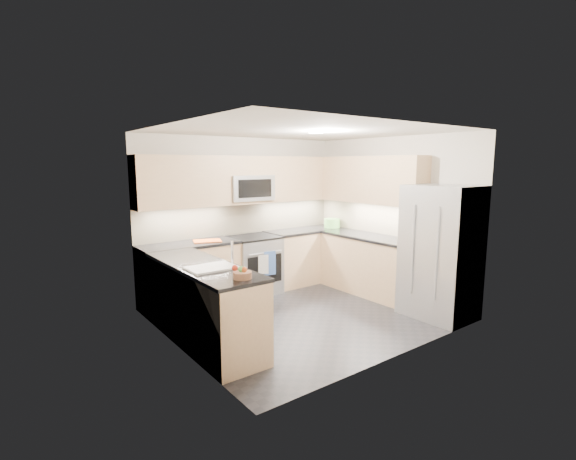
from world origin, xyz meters
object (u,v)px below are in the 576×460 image
object	(u,v)px
cutting_board	(207,241)
fruit_basket	(242,275)
gas_range	(254,265)
utensil_bowl	(332,223)
microwave	(248,188)
refrigerator	(441,252)

from	to	relation	value
cutting_board	fruit_basket	world-z (taller)	fruit_basket
gas_range	utensil_bowl	xyz separation A→B (m)	(1.62, -0.10, 0.57)
cutting_board	fruit_basket	xyz separation A→B (m)	(-0.64, -2.08, 0.03)
utensil_bowl	microwave	bearing A→B (deg)	171.98
refrigerator	fruit_basket	distance (m)	2.91
microwave	cutting_board	size ratio (longest dim) A/B	1.89
utensil_bowl	cutting_board	xyz separation A→B (m)	(-2.42, 0.11, -0.07)
gas_range	fruit_basket	bearing A→B (deg)	-124.71
cutting_board	utensil_bowl	bearing A→B (deg)	-2.54
refrigerator	cutting_board	size ratio (longest dim) A/B	4.49
microwave	cutting_board	distance (m)	1.11
gas_range	cutting_board	xyz separation A→B (m)	(-0.80, 0.00, 0.49)
microwave	gas_range	bearing A→B (deg)	-90.00
gas_range	fruit_basket	distance (m)	2.58
refrigerator	cutting_board	xyz separation A→B (m)	(-2.25, 2.43, 0.05)
gas_range	cutting_board	size ratio (longest dim) A/B	2.27
utensil_bowl	fruit_basket	xyz separation A→B (m)	(-3.06, -1.98, -0.05)
utensil_bowl	cutting_board	bearing A→B (deg)	177.46
gas_range	refrigerator	size ratio (longest dim) A/B	0.51
fruit_basket	utensil_bowl	bearing A→B (deg)	32.87
utensil_bowl	fruit_basket	size ratio (longest dim) A/B	1.48
refrigerator	cutting_board	world-z (taller)	refrigerator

